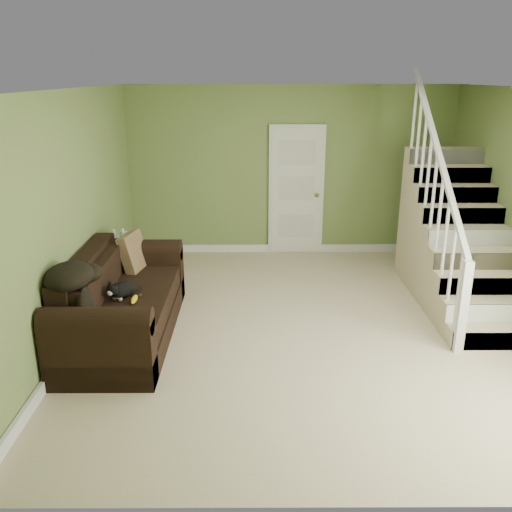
{
  "coord_description": "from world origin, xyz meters",
  "views": [
    {
      "loc": [
        -0.57,
        -5.63,
        2.75
      ],
      "look_at": [
        -0.54,
        0.06,
        0.82
      ],
      "focal_mm": 38.0,
      "sensor_mm": 36.0,
      "label": 1
    }
  ],
  "objects_px": {
    "sofa": "(120,306)",
    "banana": "(134,299)",
    "cat": "(122,290)",
    "side_table": "(124,269)"
  },
  "relations": [
    {
      "from": "sofa",
      "to": "cat",
      "type": "distance_m",
      "value": 0.28
    },
    {
      "from": "side_table",
      "to": "banana",
      "type": "xyz_separation_m",
      "value": [
        0.46,
        -1.49,
        0.21
      ]
    },
    {
      "from": "sofa",
      "to": "banana",
      "type": "relative_size",
      "value": 10.93
    },
    {
      "from": "sofa",
      "to": "cat",
      "type": "relative_size",
      "value": 4.7
    },
    {
      "from": "side_table",
      "to": "banana",
      "type": "height_order",
      "value": "side_table"
    },
    {
      "from": "cat",
      "to": "banana",
      "type": "relative_size",
      "value": 2.33
    },
    {
      "from": "sofa",
      "to": "banana",
      "type": "xyz_separation_m",
      "value": [
        0.21,
        -0.24,
        0.18
      ]
    },
    {
      "from": "side_table",
      "to": "banana",
      "type": "relative_size",
      "value": 3.94
    },
    {
      "from": "banana",
      "to": "sofa",
      "type": "bearing_deg",
      "value": 132.2
    },
    {
      "from": "banana",
      "to": "side_table",
      "type": "bearing_deg",
      "value": 107.59
    }
  ]
}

